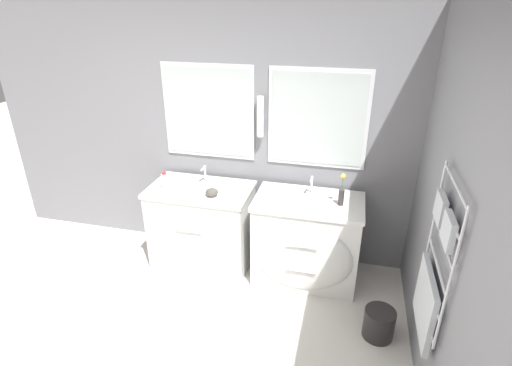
% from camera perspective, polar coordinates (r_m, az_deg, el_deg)
% --- Properties ---
extents(wall_back, '(5.25, 0.15, 2.60)m').
position_cam_1_polar(wall_back, '(4.05, -3.54, 6.98)').
color(wall_back, slate).
rests_on(wall_back, ground_plane).
extents(wall_right, '(0.13, 4.12, 2.60)m').
position_cam_1_polar(wall_right, '(2.88, 25.87, -3.83)').
color(wall_right, slate).
rests_on(wall_right, ground_plane).
extents(vanity_left, '(1.01, 0.67, 0.86)m').
position_cam_1_polar(vanity_left, '(4.13, -7.87, -6.19)').
color(vanity_left, white).
rests_on(vanity_left, ground_plane).
extents(vanity_right, '(1.01, 0.67, 0.86)m').
position_cam_1_polar(vanity_right, '(3.90, 7.17, -8.17)').
color(vanity_right, white).
rests_on(vanity_right, ground_plane).
extents(faucet_left, '(0.17, 0.11, 0.17)m').
position_cam_1_polar(faucet_left, '(4.05, -7.32, 1.22)').
color(faucet_left, silver).
rests_on(faucet_left, vanity_left).
extents(faucet_right, '(0.17, 0.11, 0.17)m').
position_cam_1_polar(faucet_right, '(3.82, 7.93, -0.34)').
color(faucet_right, silver).
rests_on(faucet_right, vanity_right).
extents(toiletry_bottle, '(0.07, 0.07, 0.18)m').
position_cam_1_polar(toiletry_bottle, '(3.97, -12.90, 0.27)').
color(toiletry_bottle, silver).
rests_on(toiletry_bottle, vanity_left).
extents(amenity_bowl, '(0.12, 0.12, 0.07)m').
position_cam_1_polar(amenity_bowl, '(3.78, -6.34, -1.33)').
color(amenity_bowl, '#4C4742').
rests_on(amenity_bowl, vanity_left).
extents(flower_vase, '(0.05, 0.05, 0.31)m').
position_cam_1_polar(flower_vase, '(3.64, 12.12, -1.42)').
color(flower_vase, '#332D2D').
rests_on(flower_vase, vanity_right).
extents(waste_bin, '(0.25, 0.25, 0.26)m').
position_cam_1_polar(waste_bin, '(3.62, 17.15, -18.56)').
color(waste_bin, '#282626').
rests_on(waste_bin, ground_plane).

